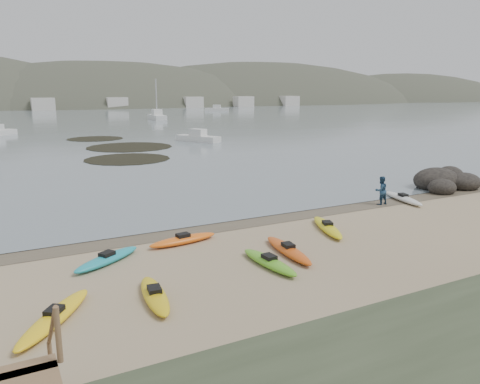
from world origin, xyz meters
TOP-DOWN VIEW (x-y plane):
  - ground at (0.00, 0.00)m, footprint 600.00×600.00m
  - wet_sand at (0.00, -0.30)m, footprint 60.00×60.00m
  - water at (0.00, 300.00)m, footprint 1200.00×1200.00m
  - kayaks at (-1.91, -4.37)m, footprint 22.70×9.96m
  - person_east at (8.89, -0.80)m, footprint 0.85×0.68m
  - rock_cluster at (16.30, 0.72)m, footprint 5.18×3.79m
  - kelp_mats at (1.86, 33.58)m, footprint 11.73×28.74m
  - moored_boats at (7.52, 83.28)m, footprint 91.37×84.77m
  - far_hills at (39.38, 193.97)m, footprint 550.00×135.00m
  - far_town at (6.00, 145.00)m, footprint 199.00×5.00m

SIDE VIEW (x-z plane):
  - far_hills at x=39.38m, z-range -55.93..24.07m
  - ground at x=0.00m, z-range 0.00..0.00m
  - wet_sand at x=0.00m, z-range 0.00..0.00m
  - water at x=0.00m, z-range 0.01..0.01m
  - kelp_mats at x=1.86m, z-range 0.01..0.05m
  - kayaks at x=-1.91m, z-range 0.00..0.34m
  - rock_cluster at x=16.30m, z-range -0.62..1.08m
  - moored_boats at x=7.52m, z-range -0.06..1.16m
  - person_east at x=8.89m, z-range 0.00..1.67m
  - far_town at x=6.00m, z-range 0.00..4.00m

